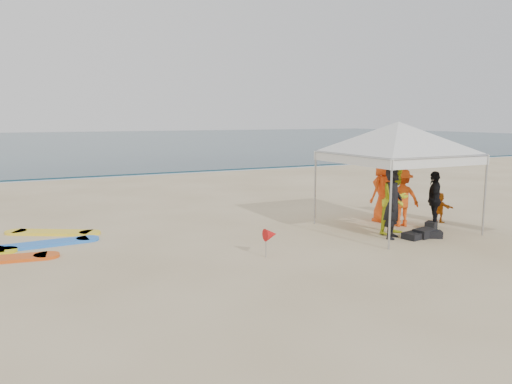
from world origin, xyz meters
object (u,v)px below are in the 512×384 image
(person_orange_b, at_px, (384,190))
(person_seated, at_px, (440,207))
(person_black_a, at_px, (393,204))
(canopy_tent, at_px, (399,122))
(marker_pennant, at_px, (271,235))
(person_yellow, at_px, (396,200))
(person_orange_a, at_px, (402,198))
(person_black_b, at_px, (434,200))

(person_orange_b, relative_size, person_seated, 2.12)
(person_black_a, bearing_deg, canopy_tent, 9.19)
(canopy_tent, bearing_deg, marker_pennant, -168.36)
(person_yellow, height_order, person_seated, person_yellow)
(person_yellow, xyz_separation_m, person_seated, (2.22, 0.59, -0.47))
(person_orange_a, height_order, canopy_tent, canopy_tent)
(person_yellow, xyz_separation_m, person_orange_b, (0.81, 1.40, 0.02))
(person_orange_a, distance_m, person_seated, 1.43)
(canopy_tent, bearing_deg, person_black_a, -134.86)
(person_black_a, xyz_separation_m, marker_pennant, (-3.55, -0.13, -0.39))
(person_orange_a, bearing_deg, person_orange_b, -70.27)
(person_orange_a, bearing_deg, person_seated, -166.02)
(person_black_a, bearing_deg, marker_pennant, 146.15)
(person_yellow, distance_m, person_seated, 2.34)
(person_orange_b, bearing_deg, person_yellow, 48.99)
(person_seated, bearing_deg, canopy_tent, 91.63)
(person_orange_a, xyz_separation_m, canopy_tent, (-0.46, -0.26, 2.10))
(person_black_b, distance_m, person_orange_b, 1.47)
(person_yellow, distance_m, marker_pennant, 3.98)
(person_black_b, relative_size, canopy_tent, 0.36)
(person_orange_a, distance_m, marker_pennant, 4.91)
(person_seated, bearing_deg, person_black_a, 106.08)
(person_orange_b, bearing_deg, person_black_b, 105.10)
(person_seated, bearing_deg, person_black_b, 120.05)
(person_black_b, bearing_deg, person_black_a, -31.00)
(marker_pennant, bearing_deg, person_seated, 9.69)
(person_yellow, height_order, canopy_tent, canopy_tent)
(person_black_b, height_order, person_orange_b, person_orange_b)
(person_orange_a, relative_size, person_orange_b, 0.87)
(canopy_tent, bearing_deg, person_orange_a, 29.07)
(person_black_a, relative_size, person_seated, 2.04)
(person_yellow, height_order, person_orange_b, person_orange_b)
(person_black_b, bearing_deg, canopy_tent, -61.43)
(person_black_b, xyz_separation_m, person_orange_b, (-0.64, 1.32, 0.13))
(person_black_a, distance_m, marker_pennant, 3.58)
(person_seated, distance_m, canopy_tent, 3.09)
(person_yellow, height_order, person_orange_a, person_yellow)
(person_black_a, xyz_separation_m, person_yellow, (0.37, 0.33, 0.02))
(person_orange_a, distance_m, canopy_tent, 2.16)
(person_seated, height_order, canopy_tent, canopy_tent)
(person_orange_b, bearing_deg, person_orange_a, 81.09)
(person_black_a, xyz_separation_m, person_orange_b, (1.19, 1.73, 0.04))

